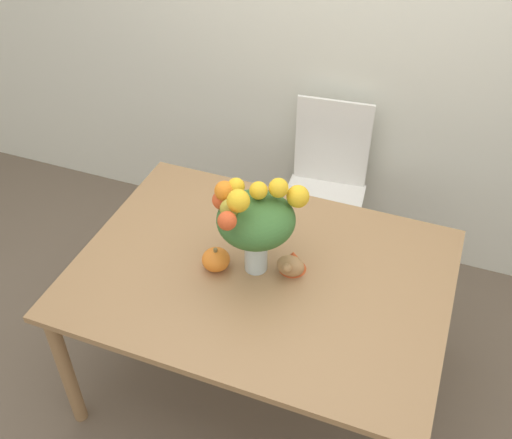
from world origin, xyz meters
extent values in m
plane|color=brown|center=(0.00, 0.00, 0.00)|extent=(12.00, 12.00, 0.00)
cube|color=silver|center=(0.00, 1.19, 1.35)|extent=(8.00, 0.06, 2.70)
cube|color=#9E754C|center=(0.00, 0.00, 0.71)|extent=(1.51, 1.10, 0.03)
cylinder|color=#9E754C|center=(-0.69, -0.49, 0.35)|extent=(0.06, 0.06, 0.70)
cylinder|color=#9E754C|center=(-0.69, 0.49, 0.35)|extent=(0.06, 0.06, 0.70)
cylinder|color=#9E754C|center=(0.69, 0.49, 0.35)|extent=(0.06, 0.06, 0.70)
cylinder|color=silver|center=(-0.03, 0.01, 0.83)|extent=(0.09, 0.09, 0.20)
cylinder|color=silver|center=(-0.03, 0.01, 0.77)|extent=(0.08, 0.08, 0.08)
cylinder|color=#38662D|center=(-0.01, 0.01, 0.87)|extent=(0.01, 0.01, 0.26)
cylinder|color=#38662D|center=(-0.02, 0.03, 0.87)|extent=(0.00, 0.00, 0.26)
cylinder|color=#38662D|center=(-0.04, 0.02, 0.87)|extent=(0.01, 0.00, 0.26)
cylinder|color=#38662D|center=(-0.04, 0.00, 0.87)|extent=(0.01, 0.01, 0.26)
cylinder|color=#38662D|center=(-0.02, -0.01, 0.87)|extent=(0.00, 0.01, 0.26)
ellipsoid|color=#38662D|center=(-0.03, 0.01, 0.99)|extent=(0.31, 0.31, 0.18)
sphere|color=yellow|center=(0.04, 0.06, 1.12)|extent=(0.08, 0.08, 0.08)
sphere|color=#D64C23|center=(-0.16, 0.00, 1.05)|extent=(0.08, 0.08, 0.08)
sphere|color=#AD9E33|center=(-0.11, -0.06, 1.07)|extent=(0.07, 0.07, 0.07)
sphere|color=yellow|center=(0.11, 0.10, 1.07)|extent=(0.09, 0.09, 0.09)
sphere|color=#D64C23|center=(-0.07, -0.15, 1.10)|extent=(0.07, 0.07, 0.07)
sphere|color=yellow|center=(-0.06, -0.09, 1.14)|extent=(0.09, 0.09, 0.09)
sphere|color=yellow|center=(-0.02, 0.02, 1.12)|extent=(0.07, 0.07, 0.07)
sphere|color=orange|center=(-0.15, 0.00, 1.10)|extent=(0.08, 0.08, 0.08)
sphere|color=yellow|center=(-0.11, 0.03, 1.11)|extent=(0.07, 0.07, 0.07)
ellipsoid|color=orange|center=(-0.18, -0.05, 0.77)|extent=(0.11, 0.11, 0.09)
cylinder|color=brown|center=(-0.18, -0.05, 0.82)|extent=(0.02, 0.02, 0.02)
ellipsoid|color=#A87A4C|center=(0.11, 0.03, 0.77)|extent=(0.11, 0.08, 0.09)
cone|color=#C64C23|center=(0.11, 0.06, 0.77)|extent=(0.11, 0.11, 0.09)
sphere|color=#A87A4C|center=(0.11, -0.02, 0.80)|extent=(0.04, 0.04, 0.04)
cube|color=white|center=(0.03, 0.85, 0.46)|extent=(0.46, 0.46, 0.02)
cylinder|color=white|center=(-0.12, 0.66, 0.23)|extent=(0.04, 0.04, 0.45)
cylinder|color=white|center=(0.22, 0.69, 0.23)|extent=(0.04, 0.04, 0.45)
cylinder|color=white|center=(-0.15, 1.00, 0.23)|extent=(0.04, 0.04, 0.45)
cylinder|color=white|center=(0.19, 1.03, 0.23)|extent=(0.04, 0.04, 0.45)
cube|color=white|center=(0.01, 1.05, 0.72)|extent=(0.40, 0.06, 0.50)
camera|label=1|loc=(0.60, -1.63, 2.46)|focal=42.00mm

